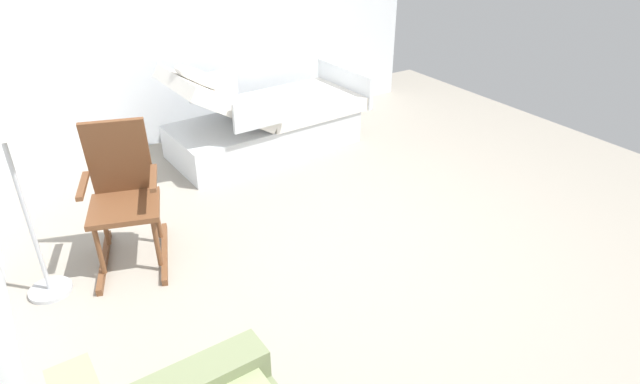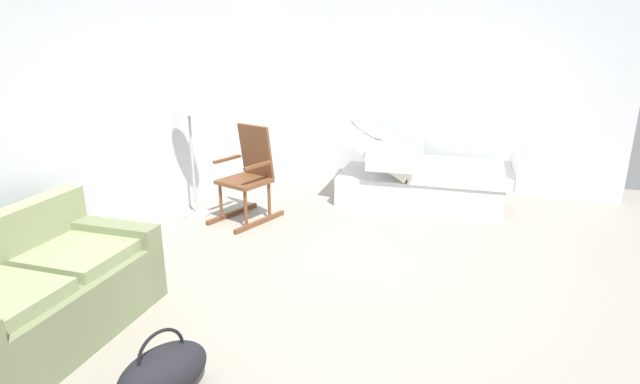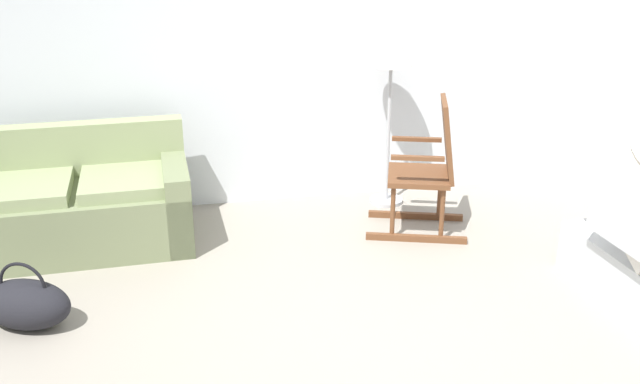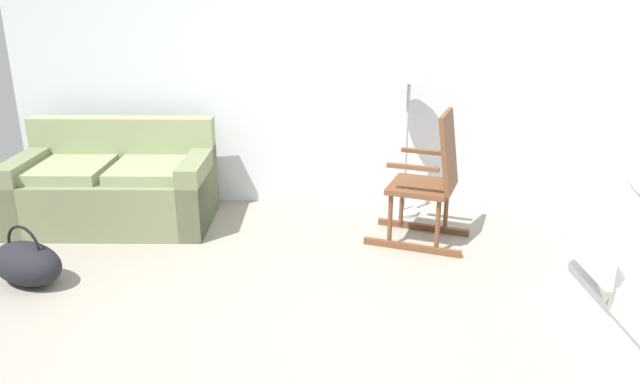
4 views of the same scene
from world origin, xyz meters
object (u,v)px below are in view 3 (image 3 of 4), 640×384
object	(u,v)px
duffel_bag	(26,304)
floor_lamp	(391,59)
rocking_chair	(429,170)
couch	(79,206)

from	to	relation	value
duffel_bag	floor_lamp	bearing A→B (deg)	28.90
duffel_bag	rocking_chair	bearing A→B (deg)	16.97
floor_lamp	duffel_bag	world-z (taller)	floor_lamp
couch	duffel_bag	xyz separation A→B (m)	(-0.21, -1.13, -0.15)
floor_lamp	duffel_bag	xyz separation A→B (m)	(-2.67, -1.47, -1.07)
couch	rocking_chair	bearing A→B (deg)	-6.07
couch	rocking_chair	xyz separation A→B (m)	(2.60, -0.28, 0.20)
couch	rocking_chair	world-z (taller)	rocking_chair
floor_lamp	duffel_bag	distance (m)	3.23
rocking_chair	duffel_bag	xyz separation A→B (m)	(-2.81, -0.86, -0.35)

